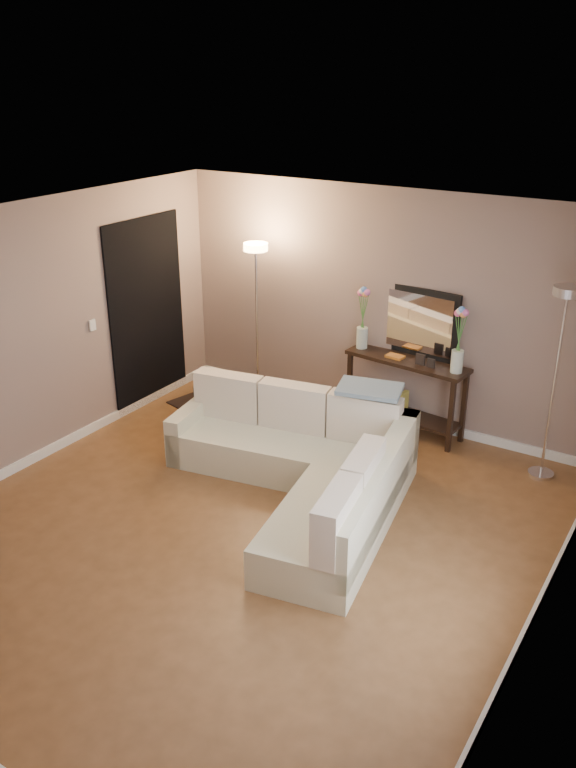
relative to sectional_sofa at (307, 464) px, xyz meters
The scene contains 21 objects.
floor 0.92m from the sectional_sofa, 102.44° to the right, with size 5.00×5.50×0.01m, color brown.
ceiling 2.45m from the sectional_sofa, 102.44° to the right, with size 5.00×5.50×0.01m, color white.
wall_back 2.17m from the sectional_sofa, 95.54° to the left, with size 5.00×0.02×2.60m, color gray.
wall_left 2.99m from the sectional_sofa, 162.63° to the right, with size 0.02×5.50×2.60m, color gray.
wall_right 2.66m from the sectional_sofa, 19.94° to the right, with size 0.02×5.50×2.60m, color gray.
baseboard_back 1.92m from the sectional_sofa, 95.62° to the left, with size 5.00×0.03×0.10m, color white.
baseboard_left 2.81m from the sectional_sofa, 162.48° to the right, with size 0.03×5.50×0.10m, color white.
baseboard_right 2.46m from the sectional_sofa, 20.14° to the right, with size 0.03×5.50×0.10m, color white.
doorway 2.91m from the sectional_sofa, 162.18° to the left, with size 0.02×1.20×2.20m, color black.
switch_plate 2.81m from the sectional_sofa, behind, with size 0.02×0.08×0.12m, color white.
sectional_sofa is the anchor object (origin of this frame).
throw_blanket 0.93m from the sectional_sofa, 65.22° to the left, with size 0.60×0.35×0.05m, color gray.
console_table 1.74m from the sectional_sofa, 85.59° to the left, with size 1.40×0.52×0.84m.
leaning_mirror 2.11m from the sectional_sofa, 82.97° to the left, with size 0.96×0.15×0.76m.
table_decor 1.78m from the sectional_sofa, 83.01° to the left, with size 0.58×0.16×0.14m.
flower_vase_left 1.99m from the sectional_sofa, 101.42° to the left, with size 0.16×0.14×0.72m.
flower_vase_right 2.00m from the sectional_sofa, 64.52° to the left, with size 0.16×0.14×0.72m.
floor_lamp_lit 2.43m from the sectional_sofa, 136.31° to the left, with size 0.33×0.33×1.92m.
floor_lamp_unlit 2.57m from the sectional_sofa, 40.42° to the left, with size 0.32×0.32×1.92m.
charcoal_rug 2.15m from the sectional_sofa, 146.29° to the left, with size 1.25×0.94×0.02m, color black.
black_bag 2.31m from the sectional_sofa, 150.59° to the left, with size 0.35×0.25×0.23m, color black.
Camera 1 is at (3.27, -4.44, 3.74)m, focal length 35.00 mm.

